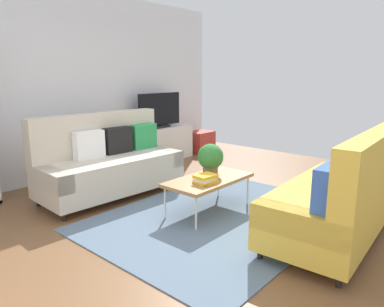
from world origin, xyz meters
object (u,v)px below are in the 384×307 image
object	(u,v)px
tv	(160,111)
vase_0	(133,126)
table_book_0	(205,182)
potted_plant	(210,158)
couch_green	(340,196)
storage_trunk	(201,142)
bottle_0	(144,125)
tv_console	(160,144)
couch_beige	(109,162)
coffee_table	(209,180)

from	to	relation	value
tv	vase_0	bearing A→B (deg)	173.12
table_book_0	vase_0	size ratio (longest dim) A/B	1.47
tv	potted_plant	bearing A→B (deg)	-120.38
couch_green	tv	distance (m)	3.94
storage_trunk	bottle_0	bearing A→B (deg)	177.72
tv_console	vase_0	world-z (taller)	vase_0
table_book_0	tv	bearing A→B (deg)	56.17
couch_beige	potted_plant	world-z (taller)	couch_beige
couch_beige	storage_trunk	world-z (taller)	couch_beige
tv_console	storage_trunk	xyz separation A→B (m)	(1.10, -0.10, -0.10)
couch_beige	table_book_0	size ratio (longest dim) A/B	8.08
couch_green	storage_trunk	world-z (taller)	couch_green
coffee_table	table_book_0	size ratio (longest dim) A/B	4.58
couch_beige	tv_console	bearing A→B (deg)	-150.54
coffee_table	potted_plant	bearing A→B (deg)	30.91
vase_0	bottle_0	bearing A→B (deg)	-27.57
couch_green	bottle_0	world-z (taller)	couch_green
tv_console	table_book_0	world-z (taller)	tv_console
coffee_table	table_book_0	xyz separation A→B (m)	(-0.18, -0.09, 0.04)
potted_plant	coffee_table	bearing A→B (deg)	-149.09
couch_green	coffee_table	world-z (taller)	couch_green
potted_plant	couch_green	bearing A→B (deg)	-83.74
potted_plant	table_book_0	distance (m)	0.39
coffee_table	vase_0	bearing A→B (deg)	70.24
coffee_table	tv_console	bearing A→B (deg)	58.41
couch_beige	bottle_0	world-z (taller)	couch_beige
tv_console	vase_0	size ratio (longest dim) A/B	8.57
couch_green	tv	xyz separation A→B (m)	(1.15, 3.74, 0.51)
tv_console	tv	xyz separation A→B (m)	(0.00, -0.02, 0.63)
potted_plant	storage_trunk	bearing A→B (deg)	41.85
tv_console	couch_beige	bearing A→B (deg)	-153.34
vase_0	bottle_0	size ratio (longest dim) A/B	0.86
couch_beige	couch_green	distance (m)	2.92
couch_green	tv_console	distance (m)	3.93
tv	table_book_0	bearing A→B (deg)	-123.83
vase_0	couch_green	bearing A→B (deg)	-98.52
potted_plant	tv	bearing A→B (deg)	59.62
couch_green	storage_trunk	distance (m)	4.30
tv	storage_trunk	distance (m)	1.32
storage_trunk	potted_plant	bearing A→B (deg)	-138.15
tv_console	table_book_0	bearing A→B (deg)	-123.61
storage_trunk	potted_plant	world-z (taller)	potted_plant
potted_plant	bottle_0	size ratio (longest dim) A/B	2.03
couch_green	potted_plant	size ratio (longest dim) A/B	5.05
potted_plant	couch_beige	bearing A→B (deg)	110.56
couch_beige	coffee_table	xyz separation A→B (m)	(0.38, -1.42, -0.06)
coffee_table	bottle_0	distance (m)	2.54
couch_beige	table_book_0	bearing A→B (deg)	100.56
coffee_table	table_book_0	world-z (taller)	table_book_0
coffee_table	storage_trunk	distance (m)	3.39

